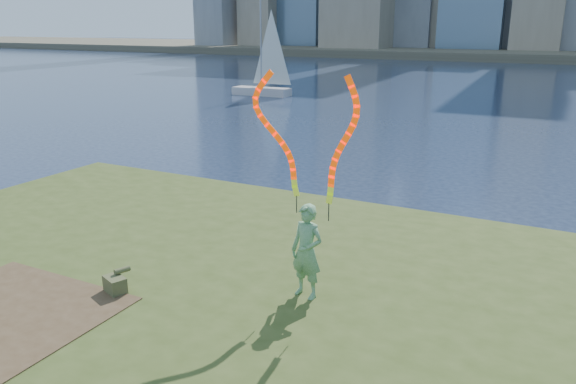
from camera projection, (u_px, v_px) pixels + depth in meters
The scene contains 6 objects.
ground at pixel (231, 306), 10.70m from camera, with size 320.00×320.00×0.00m, color #18253D.
grassy_knoll at pixel (149, 350), 8.66m from camera, with size 20.00×18.00×0.80m.
far_shore at pixel (550, 53), 91.26m from camera, with size 320.00×40.00×1.20m, color #4E4839.
woman_with_ribbons at pixel (309, 215), 9.02m from camera, with size 2.01×0.55×3.99m.
canvas_bag at pixel (116, 284), 9.47m from camera, with size 0.47×0.53×0.38m.
sailboat at pixel (264, 79), 41.69m from camera, with size 4.67×1.44×7.09m.
Camera 1 is at (5.41, -8.03, 5.18)m, focal length 35.00 mm.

